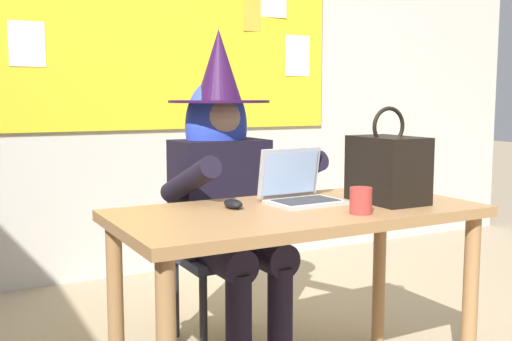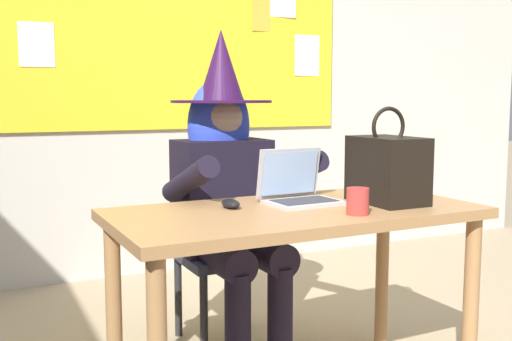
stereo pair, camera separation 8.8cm
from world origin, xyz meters
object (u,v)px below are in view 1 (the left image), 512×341
at_px(laptop, 299,190).
at_px(computer_mouse, 233,204).
at_px(handbag, 388,168).
at_px(person_costumed, 225,178).
at_px(desk_main, 298,234).
at_px(chair_at_desk, 215,236).
at_px(coffee_mug, 361,201).

distance_m(laptop, computer_mouse, 0.29).
xyz_separation_m(computer_mouse, handbag, (0.60, -0.16, 0.12)).
height_order(person_costumed, handbag, person_costumed).
relative_size(desk_main, laptop, 4.76).
relative_size(chair_at_desk, handbag, 2.36).
relative_size(computer_mouse, coffee_mug, 1.09).
xyz_separation_m(chair_at_desk, person_costumed, (0.00, -0.12, 0.29)).
distance_m(laptop, handbag, 0.36).
bearing_deg(desk_main, chair_at_desk, 93.39).
relative_size(laptop, handbag, 0.77).
height_order(person_costumed, coffee_mug, person_costumed).
height_order(desk_main, laptop, laptop).
relative_size(chair_at_desk, computer_mouse, 8.58).
distance_m(chair_at_desk, computer_mouse, 0.67).
distance_m(laptop, coffee_mug, 0.31).
relative_size(desk_main, coffee_mug, 14.63).
bearing_deg(laptop, coffee_mug, -80.06).
distance_m(computer_mouse, handbag, 0.63).
height_order(computer_mouse, coffee_mug, coffee_mug).
bearing_deg(handbag, laptop, 154.13).
height_order(person_costumed, laptop, person_costumed).
bearing_deg(laptop, handbag, -28.69).
height_order(person_costumed, computer_mouse, person_costumed).
xyz_separation_m(laptop, coffee_mug, (0.07, -0.30, -0.00)).
height_order(chair_at_desk, laptop, laptop).
xyz_separation_m(person_costumed, handbag, (0.42, -0.62, 0.09)).
bearing_deg(person_costumed, laptop, 11.22).
distance_m(chair_at_desk, laptop, 0.67).
height_order(desk_main, handbag, handbag).
bearing_deg(person_costumed, coffee_mug, 11.18).
bearing_deg(handbag, coffee_mug, -148.09).
distance_m(desk_main, handbag, 0.45).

